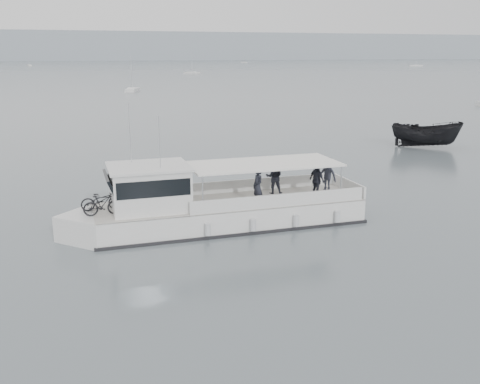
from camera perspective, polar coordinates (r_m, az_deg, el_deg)
name	(u,v)px	position (r m, az deg, el deg)	size (l,w,h in m)	color
ground	(182,209)	(28.46, -6.24, -1.86)	(1400.00, 1400.00, 0.00)	#566266
headland	(69,46)	(586.84, -17.73, 14.60)	(1400.00, 90.00, 28.00)	#939EA8
tour_boat	(204,207)	(25.20, -3.83, -1.64)	(14.50, 3.75, 6.07)	white
dark_motorboat	(426,134)	(49.43, 19.26, 5.82)	(2.23, 5.94, 2.29)	black
moored_fleet	(5,74)	(222.33, -23.78, 11.49)	(409.03, 351.67, 10.05)	white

